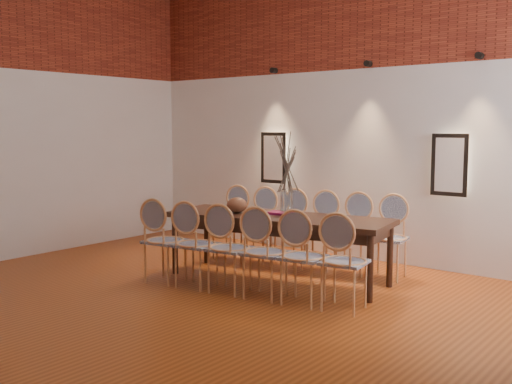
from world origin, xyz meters
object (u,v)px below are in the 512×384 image
Objects in this scene: chair_near_c at (230,248)px; chair_near_d at (265,253)px; chair_near_a at (165,241)px; book at (280,213)px; chair_near_f at (344,262)px; chair_near_e at (303,257)px; vase at (287,203)px; chair_far_f at (388,238)px; chair_far_d at (319,232)px; chair_near_b at (196,244)px; dining_table at (278,248)px; chair_far_a at (230,224)px; chair_far_c at (288,229)px; bowl at (237,205)px; chair_far_b at (258,226)px; chair_far_e at (353,235)px.

chair_near_c is 1.00× the size of chair_near_d.
chair_near_a is 1.35m from book.
chair_near_f is at bearing -26.35° from book.
vase reaches higher than chair_near_e.
chair_near_f is 1.39m from chair_far_f.
book is at bearing 70.67° from chair_far_d.
chair_near_b is 1.72m from chair_near_f.
vase is (-0.21, 0.67, 0.43)m from chair_near_d.
dining_table is 2.74× the size of chair_far_d.
chair_near_a is at bearing 180.00° from chair_near_f.
chair_near_e is (1.27, 0.20, 0.00)m from chair_near_b.
chair_near_f is at bearing 147.11° from chair_far_a.
chair_near_c is at bearing -105.98° from vase.
chair_far_c is 3.92× the size of bowl.
chair_far_b is at bearing 0.00° from chair_far_c.
chair_far_d is at bearing 180.00° from chair_far_c.
chair_near_b is 0.75m from bowl.
chair_far_c is (-1.06, 1.24, 0.00)m from chair_near_e.
vase is at bearing 52.35° from chair_far_e.
chair_far_e is (-0.22, 1.37, 0.00)m from chair_near_e.
chair_near_c and chair_far_b have the same top height.
dining_table is 0.95m from chair_near_b.
chair_far_c is at bearing 121.74° from chair_near_e.
chair_far_d is 1.00× the size of chair_far_f.
chair_far_c and chair_far_d have the same top height.
chair_far_c is (-1.49, 1.17, 0.00)m from chair_near_f.
chair_far_d is at bearing 0.00° from chair_far_f.
chair_near_e and chair_far_f have the same top height.
bowl is (-0.61, -0.15, -0.06)m from vase.
vase is at bearing 137.31° from chair_far_b.
chair_far_a is 0.43m from chair_far_b.
chair_near_b and chair_far_c have the same top height.
chair_near_b is at bearing -180.00° from chair_near_c.
chair_near_b is at bearing 38.95° from chair_far_f.
chair_near_f is at bearing 107.18° from chair_far_e.
chair_near_e is 1.39m from chair_far_e.
bowl is at bearing 32.70° from chair_far_e.
bowl is at bearing 78.71° from chair_near_b.
chair_far_b is (0.42, 0.07, 0.00)m from chair_far_a.
chair_near_e reaches higher than dining_table.
chair_near_e is 0.43m from chair_near_f.
chair_far_c is 0.43m from chair_far_d.
chair_far_e is at bearing 38.95° from chair_near_a.
chair_near_a is at bearing 47.15° from chair_far_d.
chair_near_f and chair_far_d have the same top height.
book is at bearing 74.61° from chair_near_c.
chair_far_d reaches higher than dining_table.
book is (-0.12, 0.05, -0.14)m from vase.
chair_far_b is at bearing 0.00° from chair_far_d.
dining_table is at bearing 32.89° from chair_near_a.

